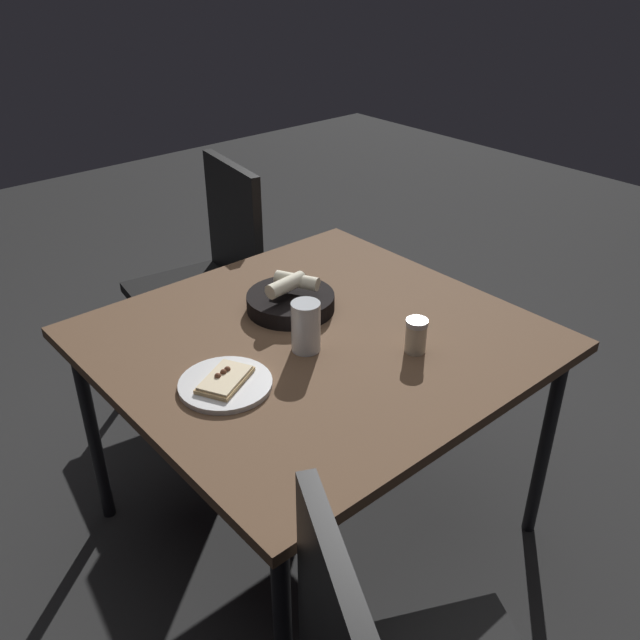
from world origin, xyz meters
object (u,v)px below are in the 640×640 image
object	(u,v)px
pizza_plate	(225,383)
bread_basket	(290,300)
chair_far	(211,268)
dining_table	(316,351)
pepper_shaker	(416,337)
beer_glass	(306,330)

from	to	relation	value
pizza_plate	bread_basket	world-z (taller)	bread_basket
pizza_plate	chair_far	xyz separation A→B (m)	(-0.55, -0.94, -0.20)
dining_table	pepper_shaker	xyz separation A→B (m)	(-0.15, 0.23, 0.10)
pepper_shaker	pizza_plate	bearing A→B (deg)	-22.38
pepper_shaker	beer_glass	bearing A→B (deg)	-42.54
beer_glass	bread_basket	bearing A→B (deg)	-118.02
pepper_shaker	chair_far	bearing A→B (deg)	-94.07
dining_table	pizza_plate	distance (m)	0.33
dining_table	pepper_shaker	distance (m)	0.29
bread_basket	beer_glass	distance (m)	0.22
dining_table	chair_far	distance (m)	0.94
dining_table	beer_glass	xyz separation A→B (m)	(0.07, 0.04, 0.11)
bread_basket	pepper_shaker	size ratio (longest dim) A/B	2.73
pizza_plate	pepper_shaker	bearing A→B (deg)	157.62
bread_basket	beer_glass	bearing A→B (deg)	61.98
dining_table	chair_far	size ratio (longest dim) A/B	1.21
beer_glass	chair_far	distance (m)	1.02
bread_basket	pepper_shaker	distance (m)	0.41
bread_basket	dining_table	bearing A→B (deg)	76.63
chair_far	pepper_shaker	bearing A→B (deg)	85.93
pizza_plate	beer_glass	size ratio (longest dim) A/B	1.65
chair_far	bread_basket	bearing A→B (deg)	75.77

